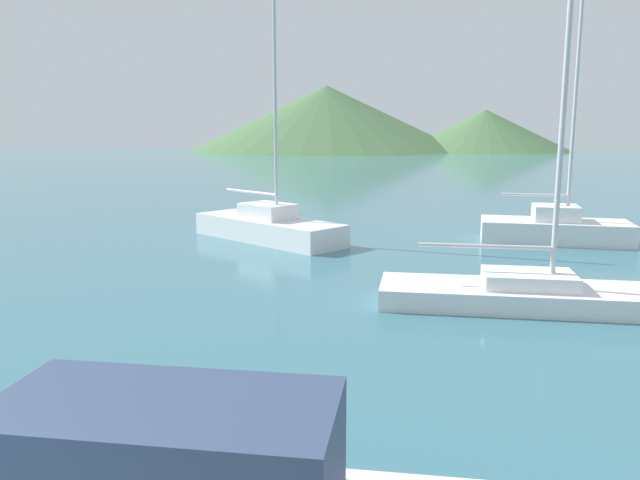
% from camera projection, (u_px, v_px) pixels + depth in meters
% --- Properties ---
extents(sailboat_inner, '(5.17, 2.36, 9.54)m').
position_uv_depth(sailboat_inner, '(555.00, 227.00, 22.17)').
color(sailboat_inner, white).
rests_on(sailboat_inner, ground_plane).
extents(sailboat_middle, '(6.24, 5.12, 9.14)m').
position_uv_depth(sailboat_middle, '(268.00, 226.00, 22.57)').
color(sailboat_middle, white).
rests_on(sailboat_middle, ground_plane).
extents(sailboat_outer, '(6.68, 1.96, 7.49)m').
position_uv_depth(sailboat_outer, '(528.00, 292.00, 14.15)').
color(sailboat_outer, white).
rests_on(sailboat_outer, ground_plane).
extents(hill_west, '(48.98, 48.98, 11.41)m').
position_uv_depth(hill_west, '(327.00, 118.00, 111.50)').
color(hill_west, '#476B42').
rests_on(hill_west, ground_plane).
extents(hill_central, '(29.35, 29.35, 7.14)m').
position_uv_depth(hill_central, '(485.00, 130.00, 108.51)').
color(hill_central, '#476B42').
rests_on(hill_central, ground_plane).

